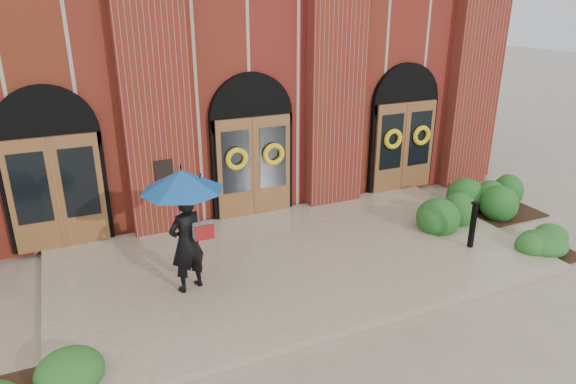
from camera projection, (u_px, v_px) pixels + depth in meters
ground at (301, 266)px, 10.88m from camera, size 90.00×90.00×0.00m
landing at (298, 259)px, 10.98m from camera, size 10.00×5.30×0.15m
church_building at (189, 56)px, 17.12m from camera, size 16.20×12.53×7.00m
man_with_umbrella at (184, 208)px, 9.17m from camera, size 1.91×1.91×2.37m
metal_post at (473, 224)px, 11.17m from camera, size 0.16×0.16×1.07m
hedge_wall_right at (475, 202)px, 13.14m from camera, size 3.33×1.33×0.85m
hedge_front_right at (540, 243)px, 11.35m from camera, size 1.33×1.14×0.47m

